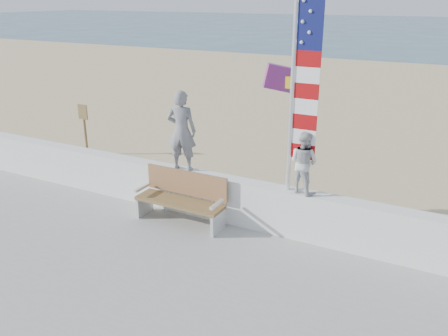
{
  "coord_description": "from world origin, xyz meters",
  "views": [
    {
      "loc": [
        4.09,
        -5.57,
        4.4
      ],
      "look_at": [
        0.2,
        1.8,
        1.35
      ],
      "focal_mm": 38.0,
      "sensor_mm": 36.0,
      "label": 1
    }
  ],
  "objects_px": {
    "bench": "(182,197)",
    "flag": "(300,85)",
    "child": "(304,162)",
    "adult": "(182,131)"
  },
  "relations": [
    {
      "from": "bench",
      "to": "flag",
      "type": "xyz_separation_m",
      "value": [
        2.12,
        0.45,
        2.3
      ]
    },
    {
      "from": "child",
      "to": "adult",
      "type": "bearing_deg",
      "value": 16.47
    },
    {
      "from": "child",
      "to": "bench",
      "type": "xyz_separation_m",
      "value": [
        -2.26,
        -0.45,
        -0.95
      ]
    },
    {
      "from": "adult",
      "to": "bench",
      "type": "bearing_deg",
      "value": 106.3
    },
    {
      "from": "bench",
      "to": "flag",
      "type": "distance_m",
      "value": 3.16
    },
    {
      "from": "adult",
      "to": "bench",
      "type": "distance_m",
      "value": 1.31
    },
    {
      "from": "child",
      "to": "bench",
      "type": "distance_m",
      "value": 2.5
    },
    {
      "from": "adult",
      "to": "child",
      "type": "xyz_separation_m",
      "value": [
        2.52,
        0.0,
        -0.24
      ]
    },
    {
      "from": "child",
      "to": "bench",
      "type": "bearing_deg",
      "value": 27.82
    },
    {
      "from": "adult",
      "to": "child",
      "type": "relative_size",
      "value": 1.43
    }
  ]
}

